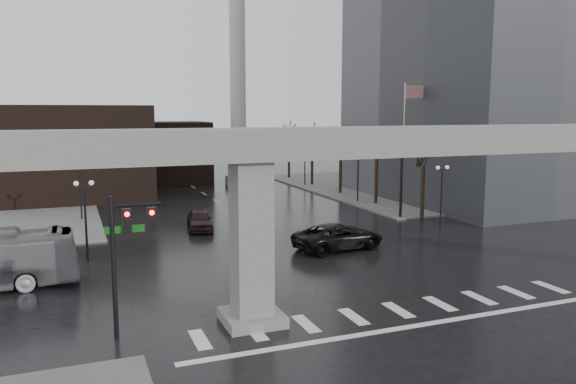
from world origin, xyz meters
The scene contains 23 objects.
ground centered at (0.00, 0.00, 0.00)m, with size 160.00×160.00×0.00m, color black.
sidewalk_ne centered at (26.00, 36.00, 0.07)m, with size 28.00×36.00×0.15m, color slate.
elevated_guideway centered at (1.26, 0.00, 6.88)m, with size 48.00×2.60×8.70m.
office_tower centered at (28.00, 26.00, 21.00)m, with size 22.00×26.00×42.00m, color slate.
building_far_left centered at (-14.00, 42.00, 5.00)m, with size 16.00×14.00×10.00m, color black.
building_far_mid centered at (-2.00, 52.00, 4.00)m, with size 10.00×10.00×8.00m, color black.
smokestack centered at (6.00, 46.00, 13.35)m, with size 3.60×3.60×30.00m.
signal_mast_arm centered at (8.99, 18.80, 5.83)m, with size 12.12×0.43×8.00m.
signal_left_pole centered at (-12.25, 0.50, 4.07)m, with size 2.30×0.30×6.00m.
flagpole_assembly centered at (15.29, 22.00, 7.53)m, with size 2.06×0.12×12.00m.
lamp_right_0 centered at (13.50, 14.00, 3.47)m, with size 1.22×0.32×5.11m.
lamp_right_1 centered at (13.50, 28.00, 3.47)m, with size 1.22×0.32×5.11m.
lamp_right_2 centered at (13.50, 42.00, 3.47)m, with size 1.22×0.32×5.11m.
lamp_left_0 centered at (-13.50, 14.00, 3.47)m, with size 1.22×0.32×5.11m.
lamp_left_1 centered at (-13.50, 28.00, 3.47)m, with size 1.22×0.32×5.11m.
lamp_left_2 centered at (-13.50, 42.00, 3.47)m, with size 1.22×0.32×5.11m.
tree_right_0 centered at (14.53, 18.02, 2.79)m, with size 1.09×1.58×7.50m.
tree_right_1 centered at (14.53, 26.02, 2.85)m, with size 1.09×1.61×7.67m.
tree_right_2 centered at (14.53, 34.02, 2.91)m, with size 1.10×1.63×7.85m.
tree_right_3 centered at (14.53, 42.02, 2.98)m, with size 1.11×1.66×8.02m.
tree_right_4 centered at (14.53, 50.02, 3.04)m, with size 1.12×1.69×8.19m.
pickup_truck centered at (2.68, 10.74, 0.89)m, with size 2.96×6.41×1.78m, color black.
far_car centered at (-4.80, 20.57, 0.81)m, with size 1.91×4.75×1.62m, color black.
Camera 1 is at (-14.29, -23.02, 9.43)m, focal length 35.00 mm.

